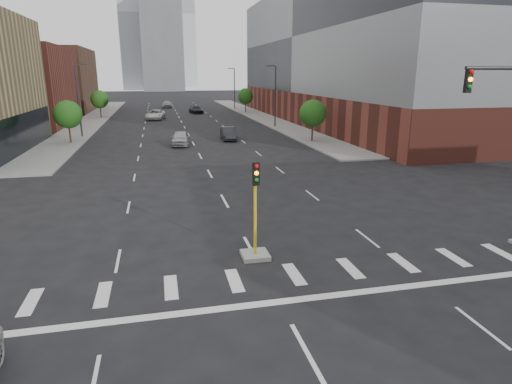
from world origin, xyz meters
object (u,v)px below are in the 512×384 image
object	(u,v)px
median_traffic_signal	(255,237)
car_mid_right	(228,134)
car_near_left	(181,138)
car_deep_right	(196,110)
car_distant	(167,104)
car_far_left	(156,115)

from	to	relation	value
median_traffic_signal	car_mid_right	bearing A→B (deg)	82.66
car_near_left	car_deep_right	bearing A→B (deg)	89.44
car_mid_right	car_distant	distance (m)	54.07
median_traffic_signal	car_distant	size ratio (longest dim) A/B	0.87
car_distant	car_near_left	bearing A→B (deg)	-88.88
car_far_left	car_mid_right	bearing A→B (deg)	-62.88
median_traffic_signal	car_distant	world-z (taller)	median_traffic_signal
car_deep_right	car_distant	bearing A→B (deg)	99.98
car_mid_right	car_deep_right	distance (m)	37.19
car_far_left	car_distant	size ratio (longest dim) A/B	1.21
car_mid_right	car_distant	size ratio (longest dim) A/B	0.94
car_distant	median_traffic_signal	bearing A→B (deg)	-87.95
car_mid_right	car_deep_right	world-z (taller)	car_mid_right
car_far_left	car_distant	world-z (taller)	car_distant
car_mid_right	car_far_left	bearing A→B (deg)	110.31
car_near_left	car_mid_right	bearing A→B (deg)	32.29
car_deep_right	car_mid_right	bearing A→B (deg)	-97.16
median_traffic_signal	car_near_left	xyz separation A→B (m)	(-1.50, 32.07, -0.15)
car_mid_right	car_distant	xyz separation A→B (m)	(-6.11, 53.72, 0.08)
car_far_left	car_distant	distance (m)	27.22
car_mid_right	car_far_left	distance (m)	28.03
median_traffic_signal	car_far_left	distance (m)	61.68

